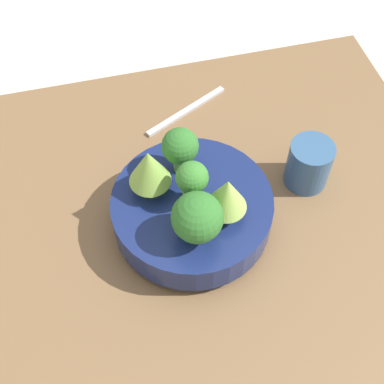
{
  "coord_description": "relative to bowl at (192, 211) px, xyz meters",
  "views": [
    {
      "loc": [
        0.07,
        0.4,
        0.73
      ],
      "look_at": [
        -0.03,
        -0.01,
        0.13
      ],
      "focal_mm": 50.0,
      "sensor_mm": 36.0,
      "label": 1
    }
  ],
  "objects": [
    {
      "name": "broccoli_floret_center",
      "position": [
        0.0,
        0.0,
        0.07
      ],
      "size": [
        0.04,
        0.04,
        0.08
      ],
      "color": "#6BA34C",
      "rests_on": "bowl"
    },
    {
      "name": "ground_plane",
      "position": [
        0.03,
        0.01,
        -0.09
      ],
      "size": [
        6.0,
        6.0,
        0.0
      ],
      "primitive_type": "plane",
      "color": "beige"
    },
    {
      "name": "romanesco_piece_near",
      "position": [
        0.05,
        -0.03,
        0.07
      ],
      "size": [
        0.06,
        0.06,
        0.08
      ],
      "color": "#7AB256",
      "rests_on": "bowl"
    },
    {
      "name": "bowl",
      "position": [
        0.0,
        0.0,
        0.0
      ],
      "size": [
        0.23,
        0.23,
        0.06
      ],
      "color": "navy",
      "rests_on": "table"
    },
    {
      "name": "fork",
      "position": [
        -0.05,
        -0.22,
        -0.03
      ],
      "size": [
        0.16,
        0.08,
        0.01
      ],
      "color": "silver",
      "rests_on": "table"
    },
    {
      "name": "broccoli_floret_back",
      "position": [
        0.01,
        0.06,
        0.07
      ],
      "size": [
        0.07,
        0.07,
        0.08
      ],
      "color": "#7AB256",
      "rests_on": "bowl"
    },
    {
      "name": "cup",
      "position": [
        -0.19,
        -0.04,
        0.0
      ],
      "size": [
        0.07,
        0.07,
        0.08
      ],
      "color": "#33567F",
      "rests_on": "table"
    },
    {
      "name": "table",
      "position": [
        0.03,
        0.01,
        -0.06
      ],
      "size": [
        0.88,
        0.71,
        0.05
      ],
      "color": "brown",
      "rests_on": "ground_plane"
    },
    {
      "name": "broccoli_floret_front",
      "position": [
        0.0,
        -0.06,
        0.07
      ],
      "size": [
        0.05,
        0.05,
        0.08
      ],
      "color": "#7AB256",
      "rests_on": "bowl"
    },
    {
      "name": "romanesco_piece_far",
      "position": [
        -0.04,
        0.03,
        0.07
      ],
      "size": [
        0.06,
        0.06,
        0.08
      ],
      "color": "#6BA34C",
      "rests_on": "bowl"
    }
  ]
}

